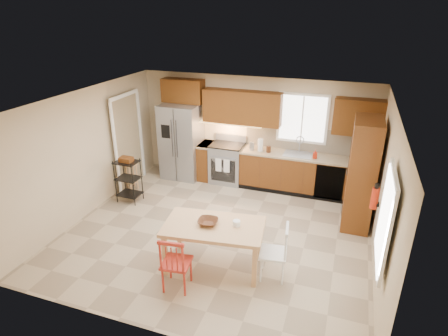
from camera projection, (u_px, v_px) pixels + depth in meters
floor at (218, 232)px, 7.08m from camera, size 5.50×5.50×0.00m
ceiling at (217, 101)px, 6.09m from camera, size 5.50×5.00×0.02m
wall_back at (254, 130)px, 8.75m from camera, size 5.50×0.02×2.50m
wall_front at (145, 253)px, 4.42m from camera, size 5.50×0.02×2.50m
wall_left at (87, 153)px, 7.41m from camera, size 0.02×5.00×2.50m
wall_right at (385, 195)px, 5.76m from camera, size 0.02×5.00×2.50m
refrigerator at (182, 141)px, 9.07m from camera, size 0.92×0.75×1.82m
range_stove at (227, 164)px, 8.96m from camera, size 0.76×0.63×0.92m
base_cabinet_narrow at (206, 161)px, 9.14m from camera, size 0.30×0.60×0.90m
base_cabinet_run at (305, 174)px, 8.42m from camera, size 2.92×0.60×0.90m
dishwasher at (329, 183)px, 8.00m from camera, size 0.60×0.02×0.78m
backsplash at (309, 140)px, 8.38m from camera, size 2.92×0.03×0.55m
upper_over_fridge at (183, 91)px, 8.77m from camera, size 1.00×0.35×0.55m
upper_left_block at (242, 107)px, 8.45m from camera, size 1.80×0.35×0.75m
upper_right_block at (358, 117)px, 7.69m from camera, size 1.00×0.35×0.75m
window_back at (303, 118)px, 8.24m from camera, size 1.12×0.04×1.12m
sink at (298, 156)px, 8.32m from camera, size 0.62×0.46×0.16m
undercab_glow at (229, 123)px, 8.67m from camera, size 1.60×0.30×0.01m
soap_bottle at (315, 154)px, 8.06m from camera, size 0.09×0.09×0.19m
paper_towel at (260, 145)px, 8.46m from camera, size 0.12×0.12×0.28m
canister_steel at (252, 146)px, 8.54m from camera, size 0.11×0.11×0.18m
canister_wood at (269, 149)px, 8.40m from camera, size 0.10×0.10×0.14m
pantry at (362, 174)px, 6.97m from camera, size 0.50×0.95×2.10m
fire_extinguisher at (375, 198)px, 5.98m from camera, size 0.12×0.12×0.36m
window_right at (386, 220)px, 4.70m from camera, size 0.04×1.02×1.32m
doorway at (128, 142)px, 8.59m from camera, size 0.04×0.95×2.10m
dining_table at (214, 246)px, 6.01m from camera, size 1.66×1.08×0.76m
chair_red at (176, 262)px, 5.52m from camera, size 0.48×0.48×0.92m
chair_white at (273, 252)px, 5.73m from camera, size 0.48×0.48×0.92m
table_bowl at (208, 224)px, 5.88m from camera, size 0.36×0.36×0.08m
table_jar at (236, 224)px, 5.82m from camera, size 0.13×0.13×0.13m
bar_stool at (132, 176)px, 8.63m from camera, size 0.38×0.38×0.65m
utility_cart at (128, 181)px, 8.03m from camera, size 0.49×0.38×0.97m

